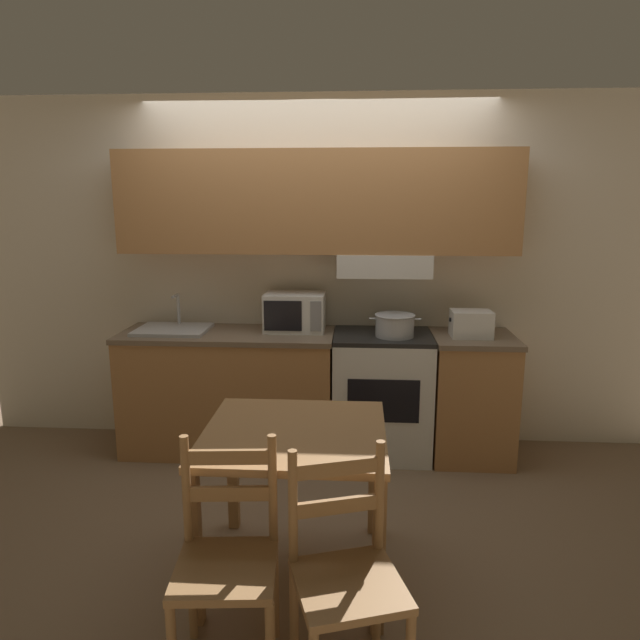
{
  "coord_description": "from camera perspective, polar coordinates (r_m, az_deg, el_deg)",
  "views": [
    {
      "loc": [
        0.29,
        -4.19,
        1.81
      ],
      "look_at": [
        0.05,
        -0.53,
        1.04
      ],
      "focal_mm": 32.0,
      "sensor_mm": 36.0,
      "label": 1
    }
  ],
  "objects": [
    {
      "name": "ground_plane",
      "position": [
        4.57,
        -0.19,
        -11.41
      ],
      "size": [
        16.0,
        16.0,
        0.0
      ],
      "primitive_type": "plane",
      "color": "#7F664C"
    },
    {
      "name": "chair_right_of_table",
      "position": [
        2.31,
        2.63,
        -24.34
      ],
      "size": [
        0.48,
        0.48,
        0.91
      ],
      "rotation": [
        0.0,
        0.0,
        0.31
      ],
      "color": "#9E7042",
      "rests_on": "ground_plane"
    },
    {
      "name": "chair_left_of_table",
      "position": [
        2.41,
        -9.28,
        -22.8
      ],
      "size": [
        0.41,
        0.41,
        0.91
      ],
      "rotation": [
        0.0,
        0.0,
        0.09
      ],
      "color": "#9E7042",
      "rests_on": "ground_plane"
    },
    {
      "name": "wall_back",
      "position": [
        4.14,
        -0.09,
        7.93
      ],
      "size": [
        5.16,
        0.38,
        2.55
      ],
      "color": "silver",
      "rests_on": "ground_plane"
    },
    {
      "name": "dining_table",
      "position": [
        2.78,
        -2.54,
        -13.12
      ],
      "size": [
        0.86,
        0.83,
        0.75
      ],
      "color": "#9E7042",
      "rests_on": "ground_plane"
    },
    {
      "name": "lower_counter_main",
      "position": [
        4.24,
        -9.07,
        -7.03
      ],
      "size": [
        1.52,
        0.58,
        0.89
      ],
      "color": "#B27A47",
      "rests_on": "ground_plane"
    },
    {
      "name": "cooking_pot",
      "position": [
        3.95,
        7.49,
        -0.47
      ],
      "size": [
        0.36,
        0.28,
        0.16
      ],
      "color": "#B7BABF",
      "rests_on": "stove_range"
    },
    {
      "name": "toaster",
      "position": [
        4.04,
        14.87,
        -0.35
      ],
      "size": [
        0.29,
        0.21,
        0.18
      ],
      "color": "white",
      "rests_on": "lower_counter_right_stub"
    },
    {
      "name": "sink_basin",
      "position": [
        4.22,
        -14.51,
        -0.87
      ],
      "size": [
        0.51,
        0.4,
        0.25
      ],
      "color": "#B7BABF",
      "rests_on": "lower_counter_main"
    },
    {
      "name": "microwave",
      "position": [
        4.1,
        -2.53,
        0.82
      ],
      "size": [
        0.43,
        0.31,
        0.27
      ],
      "color": "white",
      "rests_on": "lower_counter_main"
    },
    {
      "name": "lower_counter_right_stub",
      "position": [
        4.22,
        14.86,
        -7.39
      ],
      "size": [
        0.57,
        0.58,
        0.89
      ],
      "color": "#B27A47",
      "rests_on": "ground_plane"
    },
    {
      "name": "stove_range",
      "position": [
        4.15,
        6.17,
        -7.39
      ],
      "size": [
        0.69,
        0.56,
        0.89
      ],
      "color": "white",
      "rests_on": "ground_plane"
    }
  ]
}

